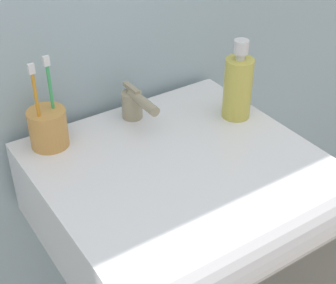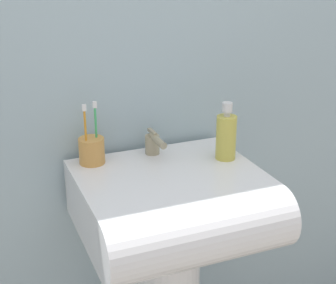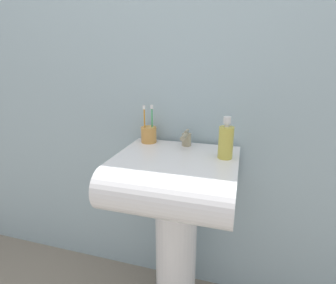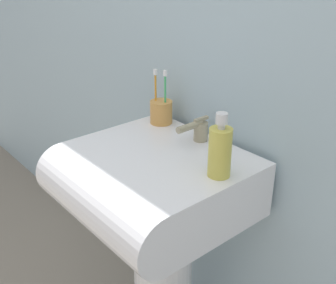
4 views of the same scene
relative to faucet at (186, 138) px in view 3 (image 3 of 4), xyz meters
name	(u,v)px [view 3 (image 3 of 4)]	position (x,y,z in m)	size (l,w,h in m)	color
wall_back	(190,81)	(-0.01, 0.11, 0.27)	(5.00, 0.05, 2.40)	#9EB7C1
sink_pedestal	(176,254)	(-0.01, -0.14, -0.58)	(0.20, 0.20, 0.71)	white
sink_basin	(173,180)	(-0.01, -0.21, -0.13)	(0.54, 0.51, 0.18)	white
faucet	(186,138)	(0.00, 0.00, 0.00)	(0.05, 0.13, 0.08)	tan
toothbrush_cup	(149,134)	(-0.20, 0.01, 0.00)	(0.08, 0.08, 0.20)	#D19347
soap_bottle	(226,141)	(0.20, -0.11, 0.04)	(0.06, 0.06, 0.18)	gold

